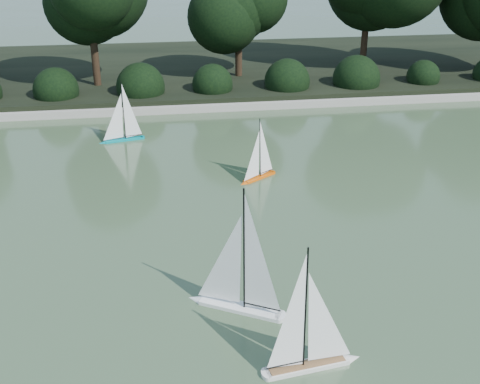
# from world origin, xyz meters

# --- Properties ---
(ground) EXTENTS (80.00, 80.00, 0.00)m
(ground) POSITION_xyz_m (0.00, 0.00, 0.00)
(ground) COLOR #374A2C
(ground) RESTS_ON ground
(pond_coping) EXTENTS (40.00, 0.35, 0.18)m
(pond_coping) POSITION_xyz_m (0.00, 9.00, 0.09)
(pond_coping) COLOR gray
(pond_coping) RESTS_ON ground
(far_bank) EXTENTS (40.00, 8.00, 0.30)m
(far_bank) POSITION_xyz_m (0.00, 13.00, 0.15)
(far_bank) COLOR black
(far_bank) RESTS_ON ground
(shrub_hedge) EXTENTS (29.10, 1.10, 1.10)m
(shrub_hedge) POSITION_xyz_m (0.00, 9.90, 0.45)
(shrub_hedge) COLOR black
(shrub_hedge) RESTS_ON ground
(sailboat_white_a) EXTENTS (1.22, 0.80, 1.79)m
(sailboat_white_a) POSITION_xyz_m (-0.69, 0.44, 0.28)
(sailboat_white_a) COLOR white
(sailboat_white_a) RESTS_ON ground
(sailboat_white_b) EXTENTS (1.17, 0.34, 1.59)m
(sailboat_white_b) POSITION_xyz_m (0.04, -0.77, 0.25)
(sailboat_white_b) COLOR silver
(sailboat_white_b) RESTS_ON ground
(sailboat_orange) EXTENTS (0.80, 0.61, 1.23)m
(sailboat_orange) POSITION_xyz_m (0.31, 4.45, 0.19)
(sailboat_orange) COLOR #E35608
(sailboat_orange) RESTS_ON ground
(sailboat_teal) EXTENTS (1.02, 0.39, 1.40)m
(sailboat_teal) POSITION_xyz_m (-2.29, 7.00, 0.22)
(sailboat_teal) COLOR #01858B
(sailboat_teal) RESTS_ON ground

